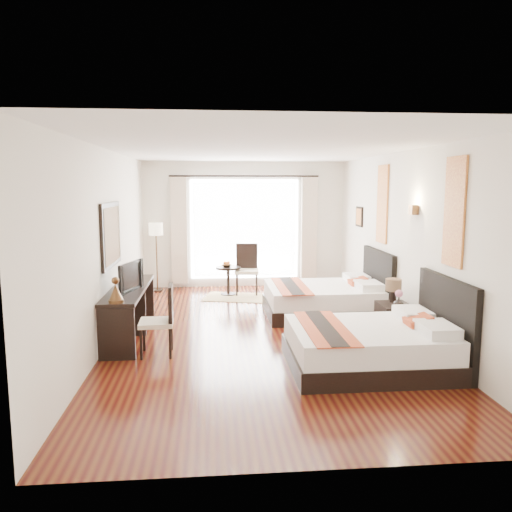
{
  "coord_description": "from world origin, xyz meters",
  "views": [
    {
      "loc": [
        -0.74,
        -7.42,
        2.27
      ],
      "look_at": [
        -0.06,
        0.15,
        1.2
      ],
      "focal_mm": 35.0,
      "sensor_mm": 36.0,
      "label": 1
    }
  ],
  "objects": [
    {
      "name": "floor",
      "position": [
        0.0,
        0.0,
        -0.01
      ],
      "size": [
        4.5,
        7.5,
        0.01
      ],
      "primitive_type": "cube",
      "color": "#370C0A",
      "rests_on": "ground"
    },
    {
      "name": "ceiling",
      "position": [
        0.0,
        0.0,
        2.79
      ],
      "size": [
        4.5,
        7.5,
        0.02
      ],
      "primitive_type": "cube",
      "color": "white",
      "rests_on": "wall_headboard"
    },
    {
      "name": "wall_headboard",
      "position": [
        2.25,
        0.0,
        1.4
      ],
      "size": [
        0.01,
        7.5,
        2.8
      ],
      "primitive_type": "cube",
      "color": "silver",
      "rests_on": "floor"
    },
    {
      "name": "wall_desk",
      "position": [
        -2.25,
        0.0,
        1.4
      ],
      "size": [
        0.01,
        7.5,
        2.8
      ],
      "primitive_type": "cube",
      "color": "silver",
      "rests_on": "floor"
    },
    {
      "name": "wall_window",
      "position": [
        0.0,
        3.75,
        1.4
      ],
      "size": [
        4.5,
        0.01,
        2.8
      ],
      "primitive_type": "cube",
      "color": "silver",
      "rests_on": "floor"
    },
    {
      "name": "wall_entry",
      "position": [
        0.0,
        -3.75,
        1.4
      ],
      "size": [
        4.5,
        0.01,
        2.8
      ],
      "primitive_type": "cube",
      "color": "silver",
      "rests_on": "floor"
    },
    {
      "name": "window_glass",
      "position": [
        0.0,
        3.73,
        1.3
      ],
      "size": [
        2.4,
        0.02,
        2.2
      ],
      "primitive_type": "cube",
      "color": "white",
      "rests_on": "wall_window"
    },
    {
      "name": "sheer_curtain",
      "position": [
        0.0,
        3.67,
        1.3
      ],
      "size": [
        2.3,
        0.02,
        2.1
      ],
      "primitive_type": "cube",
      "color": "white",
      "rests_on": "wall_window"
    },
    {
      "name": "drape_left",
      "position": [
        -1.45,
        3.63,
        1.28
      ],
      "size": [
        0.35,
        0.14,
        2.35
      ],
      "primitive_type": "cube",
      "color": "#BAA590",
      "rests_on": "floor"
    },
    {
      "name": "drape_right",
      "position": [
        1.45,
        3.63,
        1.28
      ],
      "size": [
        0.35,
        0.14,
        2.35
      ],
      "primitive_type": "cube",
      "color": "#BAA590",
      "rests_on": "floor"
    },
    {
      "name": "art_panel_near",
      "position": [
        2.23,
        -1.54,
        1.95
      ],
      "size": [
        0.03,
        0.5,
        1.35
      ],
      "primitive_type": "cube",
      "color": "maroon",
      "rests_on": "wall_headboard"
    },
    {
      "name": "art_panel_far",
      "position": [
        2.23,
        1.06,
        1.95
      ],
      "size": [
        0.03,
        0.5,
        1.35
      ],
      "primitive_type": "cube",
      "color": "maroon",
      "rests_on": "wall_headboard"
    },
    {
      "name": "wall_sconce",
      "position": [
        2.19,
        -0.39,
        1.92
      ],
      "size": [
        0.1,
        0.14,
        0.14
      ],
      "primitive_type": "cube",
      "color": "#48301A",
      "rests_on": "wall_headboard"
    },
    {
      "name": "mirror_frame",
      "position": [
        -2.22,
        0.08,
        1.55
      ],
      "size": [
        0.04,
        1.25,
        0.95
      ],
      "primitive_type": "cube",
      "color": "black",
      "rests_on": "wall_desk"
    },
    {
      "name": "mirror_glass",
      "position": [
        -2.19,
        0.08,
        1.55
      ],
      "size": [
        0.01,
        1.12,
        0.82
      ],
      "primitive_type": "cube",
      "color": "white",
      "rests_on": "mirror_frame"
    },
    {
      "name": "bed_near",
      "position": [
        1.29,
        -1.54,
        0.3
      ],
      "size": [
        2.02,
        1.58,
        1.14
      ],
      "color": "black",
      "rests_on": "floor"
    },
    {
      "name": "bed_far",
      "position": [
        1.29,
        1.06,
        0.3
      ],
      "size": [
        2.03,
        1.58,
        1.14
      ],
      "color": "black",
      "rests_on": "floor"
    },
    {
      "name": "nightstand",
      "position": [
        1.96,
        -0.39,
        0.26
      ],
      "size": [
        0.44,
        0.55,
        0.52
      ],
      "primitive_type": "cube",
      "color": "black",
      "rests_on": "floor"
    },
    {
      "name": "table_lamp",
      "position": [
        1.98,
        -0.26,
        0.76
      ],
      "size": [
        0.24,
        0.24,
        0.38
      ],
      "color": "black",
      "rests_on": "nightstand"
    },
    {
      "name": "vase",
      "position": [
        1.95,
        -0.58,
        0.57
      ],
      "size": [
        0.14,
        0.14,
        0.15
      ],
      "primitive_type": "imported",
      "rotation": [
        0.0,
        0.0,
        0.0
      ],
      "color": "black",
      "rests_on": "nightstand"
    },
    {
      "name": "console_desk",
      "position": [
        -1.99,
        0.08,
        0.38
      ],
      "size": [
        0.5,
        2.2,
        0.76
      ],
      "primitive_type": "cube",
      "color": "black",
      "rests_on": "floor"
    },
    {
      "name": "television",
      "position": [
        -1.97,
        -0.21,
        0.97
      ],
      "size": [
        0.3,
        0.75,
        0.43
      ],
      "primitive_type": "imported",
      "rotation": [
        0.0,
        0.0,
        1.29
      ],
      "color": "black",
      "rests_on": "console_desk"
    },
    {
      "name": "bronze_figurine",
      "position": [
        -1.99,
        -0.92,
        0.9
      ],
      "size": [
        0.26,
        0.26,
        0.3
      ],
      "primitive_type": null,
      "rotation": [
        0.0,
        0.0,
        -0.38
      ],
      "color": "#48301A",
      "rests_on": "console_desk"
    },
    {
      "name": "desk_chair",
      "position": [
        -1.47,
        -0.82,
        0.29
      ],
      "size": [
        0.46,
        0.46,
        0.96
      ],
      "rotation": [
        0.0,
        0.0,
        3.17
      ],
      "color": "beige",
      "rests_on": "floor"
    },
    {
      "name": "floor_lamp",
      "position": [
        -1.92,
        3.36,
        1.25
      ],
      "size": [
        0.3,
        0.3,
        1.48
      ],
      "color": "black",
      "rests_on": "floor"
    },
    {
      "name": "side_table",
      "position": [
        -0.4,
        2.83,
        0.3
      ],
      "size": [
        0.52,
        0.52,
        0.6
      ],
      "primitive_type": "cylinder",
      "color": "black",
      "rests_on": "floor"
    },
    {
      "name": "fruit_bowl",
      "position": [
        -0.44,
        2.8,
        0.63
      ],
      "size": [
        0.25,
        0.25,
        0.05
      ],
      "primitive_type": "imported",
      "rotation": [
        0.0,
        0.0,
        -0.15
      ],
      "color": "#4C2B1B",
      "rests_on": "side_table"
    },
    {
      "name": "window_chair",
      "position": [
        -0.01,
        2.91,
        0.32
      ],
      "size": [
        0.52,
        0.52,
        1.05
      ],
      "rotation": [
        0.0,
        0.0,
        -1.65
      ],
      "color": "beige",
      "rests_on": "floor"
    },
    {
      "name": "jute_rug",
      "position": [
        -0.25,
        2.56,
        0.01
      ],
      "size": [
        1.46,
        1.16,
        0.01
      ],
      "primitive_type": "cube",
      "rotation": [
        0.0,
        0.0,
        -0.24
      ],
      "color": "tan",
      "rests_on": "floor"
    }
  ]
}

